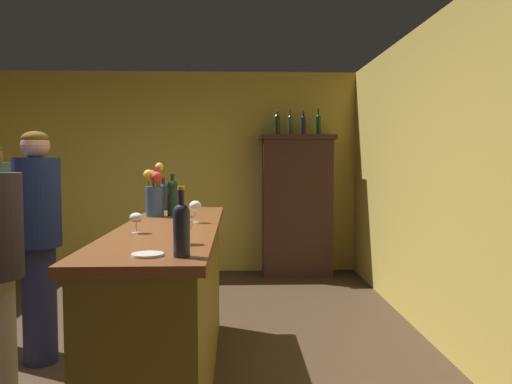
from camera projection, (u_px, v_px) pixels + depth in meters
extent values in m
plane|color=#423121|center=(90.00, 375.00, 3.51)|extent=(8.54, 8.54, 0.00)
cube|color=gold|center=(161.00, 172.00, 6.76)|extent=(5.34, 0.12, 2.66)
cube|color=gold|center=(472.00, 184.00, 3.52)|extent=(0.12, 6.69, 2.66)
cube|color=brown|center=(171.00, 310.00, 3.31)|extent=(0.55, 2.43, 1.02)
cube|color=brown|center=(170.00, 229.00, 3.27)|extent=(0.62, 2.53, 0.05)
cube|color=#38201D|center=(297.00, 205.00, 6.54)|extent=(0.88, 0.38, 1.82)
cube|color=#391F1F|center=(297.00, 137.00, 6.48)|extent=(0.96, 0.44, 0.06)
cylinder|color=#16301E|center=(173.00, 201.00, 3.83)|extent=(0.08, 0.08, 0.23)
sphere|color=#16301E|center=(172.00, 186.00, 3.82)|extent=(0.08, 0.08, 0.08)
cylinder|color=#16301E|center=(172.00, 181.00, 3.82)|extent=(0.03, 0.03, 0.07)
cylinder|color=black|center=(172.00, 175.00, 3.82)|extent=(0.03, 0.03, 0.02)
cylinder|color=#23223A|center=(163.00, 199.00, 4.30)|extent=(0.08, 0.08, 0.19)
sphere|color=#23223A|center=(163.00, 188.00, 4.29)|extent=(0.08, 0.08, 0.08)
cylinder|color=#23223A|center=(163.00, 183.00, 4.29)|extent=(0.03, 0.03, 0.08)
cylinder|color=#AB201A|center=(163.00, 177.00, 4.28)|extent=(0.03, 0.03, 0.02)
cylinder|color=#222239|center=(182.00, 235.00, 2.20)|extent=(0.07, 0.07, 0.20)
sphere|color=#222239|center=(181.00, 212.00, 2.20)|extent=(0.07, 0.07, 0.07)
cylinder|color=#222239|center=(181.00, 201.00, 2.19)|extent=(0.03, 0.03, 0.10)
cylinder|color=gold|center=(181.00, 188.00, 2.19)|extent=(0.03, 0.03, 0.02)
cylinder|color=white|center=(185.00, 244.00, 2.55)|extent=(0.07, 0.07, 0.00)
cylinder|color=white|center=(185.00, 237.00, 2.55)|extent=(0.01, 0.01, 0.06)
ellipsoid|color=white|center=(185.00, 224.00, 2.54)|extent=(0.08, 0.08, 0.07)
ellipsoid|color=maroon|center=(185.00, 228.00, 2.54)|extent=(0.07, 0.07, 0.03)
cylinder|color=white|center=(136.00, 233.00, 2.92)|extent=(0.06, 0.06, 0.00)
cylinder|color=white|center=(136.00, 227.00, 2.92)|extent=(0.01, 0.01, 0.06)
ellipsoid|color=white|center=(136.00, 217.00, 2.92)|extent=(0.08, 0.08, 0.06)
ellipsoid|color=maroon|center=(136.00, 220.00, 2.92)|extent=(0.06, 0.06, 0.02)
cylinder|color=white|center=(195.00, 222.00, 3.41)|extent=(0.06, 0.06, 0.00)
cylinder|color=white|center=(195.00, 216.00, 3.41)|extent=(0.01, 0.01, 0.08)
ellipsoid|color=white|center=(195.00, 206.00, 3.41)|extent=(0.08, 0.08, 0.07)
cylinder|color=#345075|center=(155.00, 201.00, 3.80)|extent=(0.13, 0.13, 0.23)
cylinder|color=#38602D|center=(157.00, 183.00, 3.78)|extent=(0.01, 0.01, 0.23)
sphere|color=red|center=(157.00, 168.00, 3.78)|extent=(0.04, 0.04, 0.04)
cylinder|color=#38602D|center=(160.00, 183.00, 3.81)|extent=(0.01, 0.01, 0.24)
sphere|color=yellow|center=(159.00, 167.00, 3.80)|extent=(0.06, 0.06, 0.06)
cylinder|color=#38602D|center=(154.00, 188.00, 3.81)|extent=(0.01, 0.01, 0.16)
sphere|color=#B83F84|center=(154.00, 177.00, 3.81)|extent=(0.07, 0.07, 0.07)
cylinder|color=#38602D|center=(152.00, 186.00, 3.80)|extent=(0.01, 0.01, 0.19)
sphere|color=gold|center=(152.00, 173.00, 3.80)|extent=(0.05, 0.05, 0.05)
cylinder|color=#38602D|center=(149.00, 187.00, 3.77)|extent=(0.01, 0.01, 0.18)
sphere|color=gold|center=(149.00, 175.00, 3.76)|extent=(0.08, 0.08, 0.08)
cylinder|color=#38602D|center=(153.00, 187.00, 3.75)|extent=(0.01, 0.01, 0.18)
sphere|color=#C63435|center=(153.00, 175.00, 3.74)|extent=(0.05, 0.05, 0.05)
cylinder|color=#38602D|center=(157.00, 188.00, 3.74)|extent=(0.01, 0.01, 0.16)
sphere|color=red|center=(157.00, 177.00, 3.74)|extent=(0.08, 0.08, 0.08)
cylinder|color=white|center=(148.00, 255.00, 2.23)|extent=(0.14, 0.14, 0.01)
cylinder|color=#19361F|center=(277.00, 126.00, 6.47)|extent=(0.07, 0.07, 0.23)
sphere|color=#19361F|center=(277.00, 117.00, 6.46)|extent=(0.07, 0.07, 0.07)
cylinder|color=#19361F|center=(277.00, 114.00, 6.46)|extent=(0.03, 0.03, 0.07)
cylinder|color=gold|center=(277.00, 111.00, 6.45)|extent=(0.03, 0.03, 0.02)
cylinder|color=#30472A|center=(290.00, 126.00, 6.47)|extent=(0.06, 0.06, 0.22)
sphere|color=#30472A|center=(290.00, 118.00, 6.46)|extent=(0.06, 0.06, 0.06)
cylinder|color=#30472A|center=(290.00, 114.00, 6.46)|extent=(0.02, 0.02, 0.10)
cylinder|color=#AF252D|center=(290.00, 110.00, 6.46)|extent=(0.03, 0.03, 0.02)
cylinder|color=#1E2233|center=(303.00, 127.00, 6.48)|extent=(0.06, 0.06, 0.21)
sphere|color=#1E2233|center=(303.00, 118.00, 6.47)|extent=(0.06, 0.06, 0.06)
cylinder|color=#1E2233|center=(303.00, 115.00, 6.47)|extent=(0.03, 0.03, 0.08)
cylinder|color=#B2271C|center=(303.00, 111.00, 6.47)|extent=(0.03, 0.03, 0.02)
cylinder|color=#163C1A|center=(318.00, 126.00, 6.49)|extent=(0.07, 0.07, 0.23)
sphere|color=#163C1A|center=(318.00, 117.00, 6.48)|extent=(0.07, 0.07, 0.07)
cylinder|color=#163C1A|center=(318.00, 113.00, 6.47)|extent=(0.03, 0.03, 0.10)
cylinder|color=red|center=(318.00, 109.00, 6.47)|extent=(0.03, 0.03, 0.02)
cylinder|color=#21244F|center=(40.00, 305.00, 3.71)|extent=(0.24, 0.24, 0.86)
cylinder|color=navy|center=(37.00, 202.00, 3.66)|extent=(0.33, 0.33, 0.65)
sphere|color=tan|center=(35.00, 145.00, 3.63)|extent=(0.20, 0.20, 0.20)
ellipsoid|color=#573B10|center=(35.00, 139.00, 3.63)|extent=(0.19, 0.19, 0.11)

